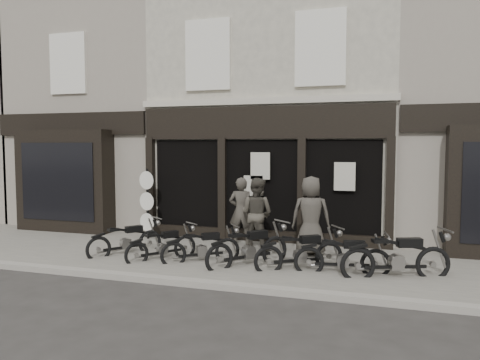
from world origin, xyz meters
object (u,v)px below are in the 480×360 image
(motorcycle_1, at_px, (162,248))
(man_centre, at_px, (257,214))
(motorcycle_0, at_px, (126,243))
(man_right, at_px, (311,216))
(motorcycle_4, at_px, (300,255))
(advert_sign_post, at_px, (147,207))
(motorcycle_3, at_px, (249,251))
(motorcycle_6, at_px, (397,261))
(man_left, at_px, (241,211))
(motorcycle_2, at_px, (202,250))
(motorcycle_5, at_px, (343,260))

(motorcycle_1, relative_size, man_centre, 0.87)
(motorcycle_0, height_order, man_right, man_right)
(motorcycle_0, xyz_separation_m, motorcycle_4, (4.42, -0.10, 0.02))
(man_centre, height_order, advert_sign_post, advert_sign_post)
(advert_sign_post, bearing_deg, motorcycle_0, -65.46)
(motorcycle_4, xyz_separation_m, man_centre, (-1.41, 1.50, 0.65))
(motorcycle_1, height_order, motorcycle_3, motorcycle_3)
(motorcycle_4, bearing_deg, motorcycle_3, 148.27)
(motorcycle_3, relative_size, motorcycle_4, 0.98)
(motorcycle_1, relative_size, motorcycle_6, 0.74)
(motorcycle_6, height_order, man_left, man_left)
(motorcycle_3, xyz_separation_m, motorcycle_4, (1.17, 0.04, -0.02))
(motorcycle_2, bearing_deg, motorcycle_5, -38.61)
(motorcycle_4, height_order, man_right, man_right)
(motorcycle_2, distance_m, motorcycle_6, 4.34)
(motorcycle_5, bearing_deg, advert_sign_post, 151.69)
(man_left, bearing_deg, motorcycle_0, 28.87)
(motorcycle_6, bearing_deg, advert_sign_post, 142.93)
(man_centre, height_order, man_right, man_right)
(man_centre, xyz_separation_m, advert_sign_post, (-3.38, 0.39, -0.01))
(motorcycle_0, bearing_deg, motorcycle_5, -56.51)
(motorcycle_5, xyz_separation_m, motorcycle_6, (1.08, -0.00, 0.05))
(motorcycle_2, bearing_deg, man_left, 41.49)
(motorcycle_1, bearing_deg, man_right, -31.27)
(motorcycle_3, bearing_deg, motorcycle_1, 132.05)
(motorcycle_4, distance_m, motorcycle_5, 0.94)
(motorcycle_2, bearing_deg, advert_sign_post, 104.41)
(advert_sign_post, bearing_deg, motorcycle_4, -8.68)
(motorcycle_2, xyz_separation_m, man_right, (2.34, 1.35, 0.73))
(motorcycle_3, xyz_separation_m, motorcycle_5, (2.11, -0.05, -0.03))
(motorcycle_0, distance_m, advert_sign_post, 1.95)
(man_left, distance_m, man_right, 2.06)
(man_centre, distance_m, advert_sign_post, 3.40)
(motorcycle_5, bearing_deg, motorcycle_4, 165.66)
(motorcycle_1, height_order, advert_sign_post, advert_sign_post)
(motorcycle_0, height_order, motorcycle_2, motorcycle_0)
(man_centre, relative_size, advert_sign_post, 0.87)
(motorcycle_0, distance_m, motorcycle_5, 5.36)
(motorcycle_2, distance_m, motorcycle_4, 2.32)
(motorcycle_2, xyz_separation_m, motorcycle_3, (1.15, -0.00, 0.05))
(motorcycle_2, height_order, man_right, man_right)
(motorcycle_1, distance_m, motorcycle_3, 2.14)
(motorcycle_1, distance_m, motorcycle_6, 5.34)
(motorcycle_2, relative_size, man_right, 0.84)
(man_left, bearing_deg, motorcycle_6, 146.35)
(motorcycle_2, relative_size, man_centre, 0.88)
(motorcycle_5, relative_size, man_left, 1.10)
(motorcycle_6, xyz_separation_m, advert_sign_post, (-6.81, 1.98, 0.60))
(motorcycle_5, height_order, motorcycle_6, motorcycle_6)
(motorcycle_4, height_order, man_left, man_left)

